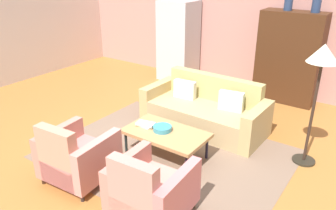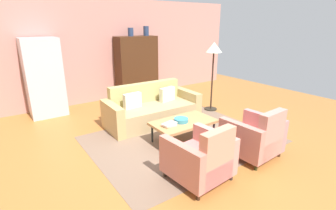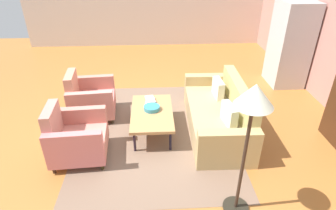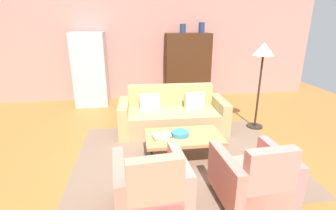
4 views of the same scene
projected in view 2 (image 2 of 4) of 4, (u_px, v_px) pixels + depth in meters
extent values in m
plane|color=#A76A30|center=(178.00, 146.00, 4.69)|extent=(11.12, 11.12, 0.00)
cube|color=tan|center=(100.00, 51.00, 7.09)|extent=(9.27, 0.12, 2.80)
cube|color=#7A614E|center=(182.00, 139.00, 4.95)|extent=(3.40, 2.60, 0.01)
cube|color=tan|center=(153.00, 114.00, 5.70)|extent=(1.76, 0.94, 0.42)
cube|color=tan|center=(145.00, 101.00, 5.91)|extent=(1.74, 0.22, 0.86)
cube|color=tan|center=(187.00, 103.00, 6.17)|extent=(0.20, 0.90, 0.62)
cube|color=tan|center=(113.00, 119.00, 5.16)|extent=(0.20, 0.90, 0.62)
cube|color=beige|center=(167.00, 94.00, 5.90)|extent=(0.41, 0.18, 0.32)
cube|color=beige|center=(132.00, 101.00, 5.42)|extent=(0.41, 0.15, 0.32)
cylinder|color=black|center=(152.00, 134.00, 4.78)|extent=(0.04, 0.04, 0.35)
cylinder|color=black|center=(195.00, 122.00, 5.36)|extent=(0.04, 0.04, 0.35)
cylinder|color=black|center=(169.00, 145.00, 4.35)|extent=(0.04, 0.04, 0.35)
cylinder|color=black|center=(214.00, 130.00, 4.93)|extent=(0.04, 0.04, 0.35)
cube|color=tan|center=(184.00, 122.00, 4.79)|extent=(1.20, 0.70, 0.05)
cylinder|color=#31271C|center=(165.00, 173.00, 3.75)|extent=(0.05, 0.05, 0.10)
cylinder|color=#362B1C|center=(197.00, 158.00, 4.17)|extent=(0.05, 0.05, 0.10)
cylinder|color=#392013|center=(198.00, 196.00, 3.26)|extent=(0.05, 0.05, 0.10)
cylinder|color=#2F2320|center=(231.00, 177.00, 3.67)|extent=(0.05, 0.05, 0.10)
cube|color=#C9706B|center=(198.00, 163.00, 3.65)|extent=(0.62, 0.84, 0.30)
cube|color=tan|center=(217.00, 157.00, 3.33)|extent=(0.57, 0.18, 0.78)
cube|color=tan|center=(181.00, 163.00, 3.40)|extent=(0.18, 0.81, 0.56)
cube|color=tan|center=(214.00, 148.00, 3.81)|extent=(0.18, 0.81, 0.56)
cylinder|color=#382D1B|center=(222.00, 150.00, 4.42)|extent=(0.05, 0.05, 0.10)
cylinder|color=#362C13|center=(245.00, 140.00, 4.82)|extent=(0.05, 0.05, 0.10)
cylinder|color=#2C2D11|center=(256.00, 167.00, 3.91)|extent=(0.05, 0.05, 0.10)
cylinder|color=#382114|center=(279.00, 154.00, 4.31)|extent=(0.05, 0.05, 0.10)
cube|color=tan|center=(251.00, 142.00, 4.30)|extent=(0.60, 0.83, 0.30)
cube|color=tan|center=(271.00, 135.00, 3.98)|extent=(0.57, 0.17, 0.78)
cube|color=tan|center=(240.00, 140.00, 4.06)|extent=(0.17, 0.81, 0.56)
cube|color=#D57776|center=(263.00, 130.00, 4.46)|extent=(0.17, 0.81, 0.56)
cylinder|color=teal|center=(181.00, 120.00, 4.74)|extent=(0.27, 0.27, 0.07)
cube|color=beige|center=(169.00, 125.00, 4.57)|extent=(0.25, 0.18, 0.02)
cube|color=beige|center=(169.00, 124.00, 4.56)|extent=(0.30, 0.21, 0.03)
cube|color=#402312|center=(137.00, 67.00, 7.50)|extent=(1.20, 0.50, 1.80)
cube|color=black|center=(124.00, 67.00, 7.53)|extent=(0.56, 0.01, 1.51)
cube|color=#34251D|center=(141.00, 65.00, 7.86)|extent=(0.56, 0.01, 1.51)
cylinder|color=navy|center=(131.00, 32.00, 7.10)|extent=(0.16, 0.16, 0.23)
cylinder|color=navy|center=(146.00, 31.00, 7.37)|extent=(0.16, 0.16, 0.27)
cube|color=#B7BABF|center=(44.00, 78.00, 6.02)|extent=(0.80, 0.70, 1.85)
cylinder|color=#99999E|center=(42.00, 71.00, 6.31)|extent=(0.02, 0.02, 0.70)
cylinder|color=black|center=(211.00, 109.00, 6.64)|extent=(0.32, 0.32, 0.03)
cylinder|color=#30211A|center=(212.00, 81.00, 6.40)|extent=(0.04, 0.04, 1.45)
cone|color=silver|center=(214.00, 47.00, 6.14)|extent=(0.40, 0.40, 0.24)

